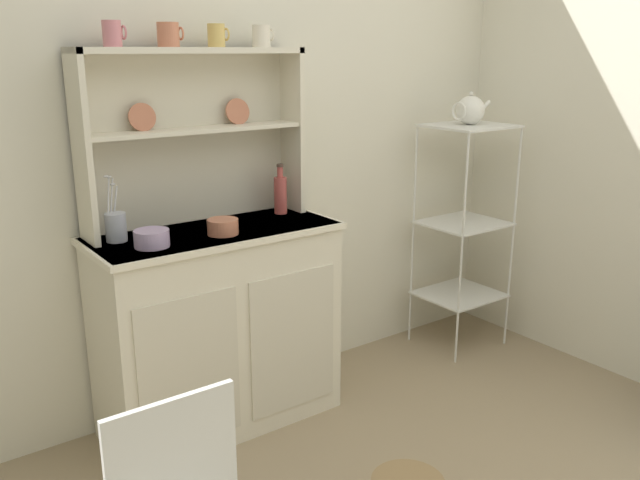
{
  "coord_description": "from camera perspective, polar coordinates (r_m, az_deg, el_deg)",
  "views": [
    {
      "loc": [
        -1.41,
        -0.99,
        1.58
      ],
      "look_at": [
        0.14,
        1.12,
        0.83
      ],
      "focal_mm": 37.37,
      "sensor_mm": 36.0,
      "label": 1
    }
  ],
  "objects": [
    {
      "name": "bakers_rack",
      "position": [
        3.61,
        12.23,
        2.17
      ],
      "size": [
        0.42,
        0.37,
        1.21
      ],
      "color": "silver",
      "rests_on": "ground"
    },
    {
      "name": "bowl_floral_medium",
      "position": [
        2.66,
        -8.32,
        1.14
      ],
      "size": [
        0.12,
        0.12,
        0.06
      ],
      "primitive_type": "cylinder",
      "color": "#C67556",
      "rests_on": "hutch_cabinet"
    },
    {
      "name": "bowl_mixing_large",
      "position": [
        2.55,
        -14.22,
        0.14
      ],
      "size": [
        0.13,
        0.13,
        0.06
      ],
      "primitive_type": "cylinder",
      "color": "#B79ECC",
      "rests_on": "hutch_cabinet"
    },
    {
      "name": "wall_back",
      "position": [
        2.99,
        -7.97,
        9.6
      ],
      "size": [
        3.84,
        0.05,
        2.5
      ],
      "primitive_type": "cube",
      "color": "silver",
      "rests_on": "ground"
    },
    {
      "name": "hutch_cabinet",
      "position": [
        2.87,
        -8.65,
        -7.32
      ],
      "size": [
        1.02,
        0.45,
        0.87
      ],
      "color": "silver",
      "rests_on": "ground"
    },
    {
      "name": "cup_cream_3",
      "position": [
        2.91,
        -5.02,
        17.0
      ],
      "size": [
        0.09,
        0.08,
        0.09
      ],
      "color": "silver",
      "rests_on": "hutch_shelf_unit"
    },
    {
      "name": "jam_bottle",
      "position": [
        2.97,
        -3.41,
        3.99
      ],
      "size": [
        0.06,
        0.06,
        0.22
      ],
      "color": "#B74C47",
      "rests_on": "hutch_cabinet"
    },
    {
      "name": "hutch_shelf_unit",
      "position": [
        2.8,
        -10.96,
        9.76
      ],
      "size": [
        0.95,
        0.18,
        0.72
      ],
      "color": "beige",
      "rests_on": "hutch_cabinet"
    },
    {
      "name": "cup_gold_2",
      "position": [
        2.8,
        -8.84,
        16.93
      ],
      "size": [
        0.08,
        0.07,
        0.09
      ],
      "color": "#DBB760",
      "rests_on": "hutch_shelf_unit"
    },
    {
      "name": "cup_rose_0",
      "position": [
        2.63,
        -17.34,
        16.52
      ],
      "size": [
        0.08,
        0.07,
        0.09
      ],
      "color": "#D17A84",
      "rests_on": "hutch_shelf_unit"
    },
    {
      "name": "utensil_jar",
      "position": [
        2.65,
        -17.1,
        1.17
      ],
      "size": [
        0.08,
        0.08,
        0.25
      ],
      "color": "#B2B7C6",
      "rests_on": "hutch_cabinet"
    },
    {
      "name": "porcelain_teapot",
      "position": [
        3.52,
        12.74,
        10.8
      ],
      "size": [
        0.24,
        0.15,
        0.17
      ],
      "color": "white",
      "rests_on": "bakers_rack"
    },
    {
      "name": "cup_terracotta_1",
      "position": [
        2.71,
        -12.84,
        16.77
      ],
      "size": [
        0.1,
        0.08,
        0.09
      ],
      "color": "#C67556",
      "rests_on": "hutch_shelf_unit"
    }
  ]
}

